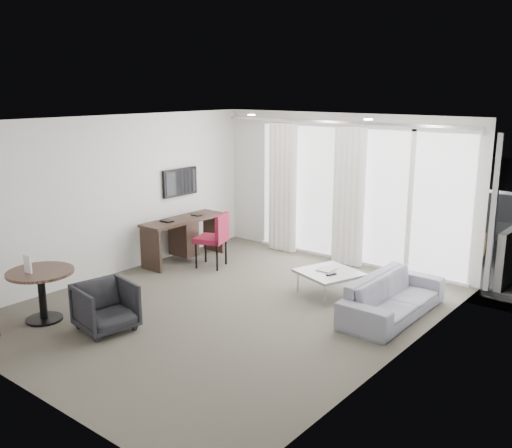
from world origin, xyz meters
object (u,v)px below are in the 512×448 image
Objects in this scene: desk at (184,240)px; desk_chair at (211,240)px; round_table at (42,296)px; rattan_chair_a at (420,234)px; tub_armchair at (106,307)px; coffee_table at (329,283)px; sofa at (393,297)px; rattan_chair_b at (465,238)px.

desk_chair is at bearing 4.34° from desk.
round_table is 6.69m from rattan_chair_a.
desk_chair is at bearing 25.65° from tub_armchair.
coffee_table is 2.98m from rattan_chair_a.
coffee_table is at bearing -17.11° from desk_chair.
sofa is (3.55, 3.05, -0.07)m from round_table.
rattan_chair_a is (2.58, 6.17, 0.02)m from round_table.
tub_armchair is at bearing -118.08° from coffee_table.
sofa is 3.26m from rattan_chair_a.
desk_chair is at bearing 88.99° from sofa.
desk is 3.11m from round_table.
desk_chair reaches higher than sofa.
tub_armchair is at bearing -97.56° from rattan_chair_a.
tub_armchair is at bearing -62.76° from desk.
rattan_chair_b is at bearing 2.99° from rattan_chair_a.
desk is at bearing 37.07° from tub_armchair.
round_table is 4.03m from coffee_table.
rattan_chair_b reaches higher than rattan_chair_a.
desk reaches higher than rattan_chair_a.
rattan_chair_a is at bearing 67.32° from round_table.
desk_chair reaches higher than tub_armchair.
desk is 4.05m from sofa.
tub_armchair is 0.76× the size of rattan_chair_b.
sofa is at bearing -0.18° from desk.
round_table reaches higher than tub_armchair.
rattan_chair_b is at bearing 37.45° from desk.
round_table is 1.07× the size of coffee_table.
coffee_table is 1.11× the size of rattan_chair_a.
tub_armchair is at bearing -135.25° from rattan_chair_b.
desk_chair is (0.62, 0.05, 0.09)m from desk.
tub_armchair is 3.26m from coffee_table.
rattan_chair_a is at bearing 45.25° from desk.
sofa is 3.04m from rattan_chair_b.
rattan_chair_a is (-0.97, 3.12, 0.09)m from sofa.
rattan_chair_b is (3.45, 6.09, 0.11)m from round_table.
desk is 4.37m from rattan_chair_a.
desk_chair is 2.90m from tub_armchair.
round_table is 0.46× the size of sofa.
rattan_chair_b reaches higher than tub_armchair.
sofa is (3.42, -0.06, -0.20)m from desk_chair.
coffee_table is at bearing 2.63° from desk.
rattan_chair_b is (0.87, -0.08, 0.09)m from rattan_chair_a.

